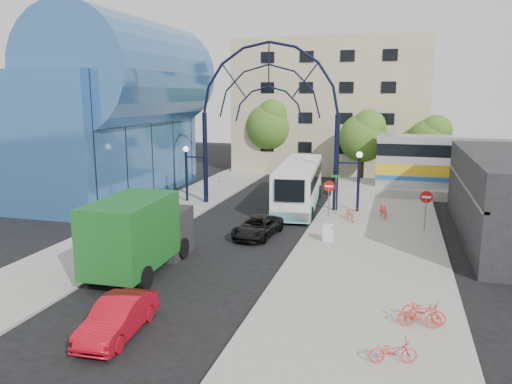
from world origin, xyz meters
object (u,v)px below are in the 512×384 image
(bike_near_a, at_px, (351,214))
(bike_far_a, at_px, (424,311))
(do_not_enter_sign, at_px, (426,201))
(red_sedan, at_px, (118,318))
(tree_north_c, at_px, (431,139))
(city_bus, at_px, (299,184))
(stop_sign, at_px, (329,189))
(street_name_sign, at_px, (336,186))
(sandwich_board, at_px, (328,231))
(bike_near_b, at_px, (383,210))
(tree_north_b, at_px, (271,124))
(bike_far_c, at_px, (393,351))
(bike_far_b, at_px, (420,315))
(black_suv, at_px, (257,227))
(gateway_arch, at_px, (269,91))
(tree_north_a, at_px, (365,135))
(green_truck, at_px, (141,233))

(bike_near_a, relative_size, bike_far_a, 1.06)
(do_not_enter_sign, xyz_separation_m, red_sedan, (-11.02, -17.04, -1.31))
(tree_north_c, xyz_separation_m, city_bus, (-9.97, -12.97, -2.56))
(stop_sign, distance_m, street_name_sign, 0.74)
(sandwich_board, distance_m, bike_near_a, 5.39)
(do_not_enter_sign, relative_size, bike_near_b, 1.33)
(bike_near_a, bearing_deg, tree_north_b, 95.04)
(street_name_sign, height_order, sandwich_board, street_name_sign)
(street_name_sign, relative_size, bike_far_a, 1.76)
(red_sedan, xyz_separation_m, bike_far_a, (10.44, 3.83, -0.13))
(sandwich_board, xyz_separation_m, bike_near_a, (0.77, 5.33, -0.18))
(street_name_sign, relative_size, tree_north_c, 0.43)
(bike_far_c, bearing_deg, sandwich_board, 1.25)
(red_sedan, relative_size, bike_far_a, 2.53)
(bike_far_b, xyz_separation_m, bike_far_c, (-0.89, -2.77, -0.07))
(black_suv, distance_m, bike_far_b, 13.40)
(tree_north_b, xyz_separation_m, black_suv, (5.23, -23.66, -4.66))
(sandwich_board, distance_m, bike_far_c, 13.04)
(tree_north_b, xyz_separation_m, bike_near_a, (10.25, -18.62, -4.70))
(red_sedan, xyz_separation_m, bike_near_b, (8.46, 19.56, 0.01))
(stop_sign, bearing_deg, bike_near_a, -23.69)
(tree_north_b, distance_m, tree_north_c, 16.15)
(gateway_arch, xyz_separation_m, bike_near_b, (8.44, -1.48, -7.88))
(bike_far_c, bearing_deg, red_sedan, 77.72)
(sandwich_board, relative_size, bike_far_b, 0.64)
(bike_far_b, bearing_deg, city_bus, 18.76)
(gateway_arch, height_order, bike_near_a, gateway_arch)
(bike_far_a, bearing_deg, gateway_arch, 47.57)
(tree_north_a, xyz_separation_m, bike_far_c, (3.25, -32.43, -4.09))
(do_not_enter_sign, height_order, city_bus, city_bus)
(city_bus, bearing_deg, bike_far_b, -71.81)
(do_not_enter_sign, xyz_separation_m, bike_near_b, (-2.56, 2.52, -1.30))
(do_not_enter_sign, bearing_deg, bike_far_b, -93.08)
(sandwich_board, relative_size, green_truck, 0.13)
(green_truck, height_order, red_sedan, green_truck)
(street_name_sign, xyz_separation_m, black_suv, (-3.85, -6.33, -1.52))
(green_truck, xyz_separation_m, bike_near_b, (10.93, 13.27, -1.16))
(stop_sign, bearing_deg, black_suv, -121.05)
(gateway_arch, relative_size, bike_far_b, 8.82)
(street_name_sign, height_order, bike_far_b, street_name_sign)
(green_truck, height_order, bike_far_b, green_truck)
(do_not_enter_sign, relative_size, sandwich_board, 2.51)
(green_truck, relative_size, bike_near_a, 4.40)
(tree_north_b, relative_size, tree_north_c, 1.23)
(city_bus, relative_size, red_sedan, 3.01)
(do_not_enter_sign, xyz_separation_m, black_suv, (-9.65, -3.73, -1.37))
(do_not_enter_sign, bearing_deg, red_sedan, -122.89)
(sandwich_board, relative_size, bike_far_c, 0.65)
(gateway_arch, xyz_separation_m, stop_sign, (4.80, -2.00, -6.56))
(gateway_arch, height_order, bike_far_c, gateway_arch)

